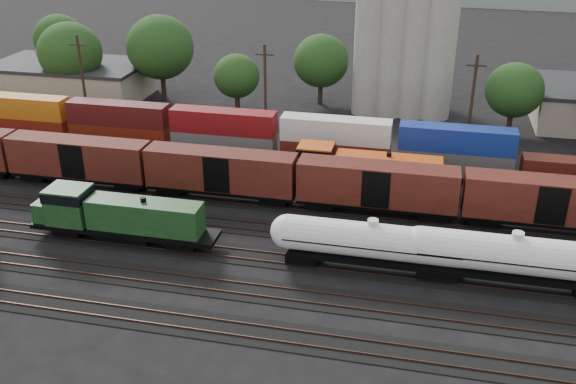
% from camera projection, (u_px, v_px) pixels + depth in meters
% --- Properties ---
extents(ground, '(600.00, 600.00, 0.00)m').
position_uv_depth(ground, '(335.00, 236.00, 57.89)').
color(ground, black).
extents(tracks, '(180.00, 33.20, 0.20)m').
position_uv_depth(tracks, '(335.00, 236.00, 57.87)').
color(tracks, black).
rests_on(tracks, ground).
extents(green_locomotive, '(16.93, 2.99, 4.48)m').
position_uv_depth(green_locomotive, '(114.00, 215.00, 56.07)').
color(green_locomotive, black).
rests_on(green_locomotive, ground).
extents(tank_car_a, '(16.77, 3.00, 4.40)m').
position_uv_depth(tank_car_a, '(372.00, 242.00, 51.63)').
color(tank_car_a, white).
rests_on(tank_car_a, ground).
extents(tank_car_b, '(17.39, 3.11, 4.56)m').
position_uv_depth(tank_car_b, '(514.00, 257.00, 49.44)').
color(tank_car_b, white).
rests_on(tank_car_b, ground).
extents(orange_locomotive, '(17.73, 2.95, 4.43)m').
position_uv_depth(orange_locomotive, '(358.00, 168.00, 65.46)').
color(orange_locomotive, black).
rests_on(orange_locomotive, ground).
extents(boxcar_string, '(169.00, 2.90, 4.20)m').
position_uv_depth(boxcar_string, '(550.00, 201.00, 57.32)').
color(boxcar_string, black).
rests_on(boxcar_string, ground).
extents(container_wall, '(165.12, 2.60, 5.80)m').
position_uv_depth(container_wall, '(282.00, 142.00, 71.52)').
color(container_wall, black).
rests_on(container_wall, ground).
extents(grain_silo, '(13.40, 5.00, 29.00)m').
position_uv_depth(grain_silo, '(404.00, 33.00, 84.14)').
color(grain_silo, '#98968C').
rests_on(grain_silo, ground).
extents(industrial_sheds, '(119.38, 17.26, 5.10)m').
position_uv_depth(industrial_sheds, '(423.00, 100.00, 86.57)').
color(industrial_sheds, '#9E937F').
rests_on(industrial_sheds, ground).
extents(tree_band, '(162.24, 22.17, 14.04)m').
position_uv_depth(tree_band, '(400.00, 60.00, 85.97)').
color(tree_band, black).
rests_on(tree_band, ground).
extents(utility_poles, '(122.20, 0.36, 12.00)m').
position_uv_depth(utility_poles, '(365.00, 99.00, 74.61)').
color(utility_poles, black).
rests_on(utility_poles, ground).
extents(distant_hills, '(860.00, 286.00, 130.00)m').
position_uv_depth(distant_hills, '(473.00, 7.00, 291.23)').
color(distant_hills, '#59665B').
rests_on(distant_hills, ground).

